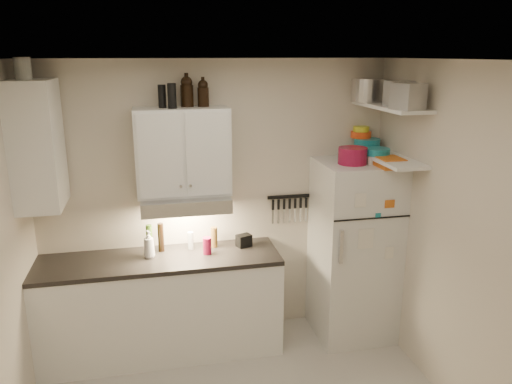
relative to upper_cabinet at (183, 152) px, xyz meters
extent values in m
cube|color=white|center=(0.30, -1.33, 0.78)|extent=(3.20, 3.00, 0.02)
cube|color=beige|center=(0.30, 0.18, -0.53)|extent=(3.20, 0.02, 2.60)
cube|color=beige|center=(1.91, -1.33, -0.53)|extent=(0.02, 3.00, 2.60)
cube|color=white|center=(-0.25, -0.14, -1.39)|extent=(2.10, 0.60, 0.88)
cube|color=black|center=(-0.25, -0.14, -0.93)|extent=(2.10, 0.62, 0.04)
cube|color=white|center=(0.00, 0.00, 0.00)|extent=(0.80, 0.33, 0.75)
cube|color=white|center=(-1.14, -0.14, 0.12)|extent=(0.33, 0.55, 1.00)
cube|color=silver|center=(0.00, -0.06, -0.44)|extent=(0.76, 0.46, 0.12)
cube|color=silver|center=(1.55, -0.18, -0.98)|extent=(0.70, 0.68, 1.70)
cube|color=white|center=(1.75, -0.31, 0.38)|extent=(0.30, 0.95, 0.03)
cube|color=white|center=(1.75, -0.31, -0.07)|extent=(0.30, 0.95, 0.03)
cube|color=black|center=(1.00, 0.15, -0.51)|extent=(0.42, 0.02, 0.03)
cylinder|color=maroon|center=(1.46, -0.24, -0.05)|extent=(0.27, 0.27, 0.15)
cube|color=#D0641A|center=(1.72, -0.43, -0.08)|extent=(0.20, 0.25, 0.08)
cylinder|color=silver|center=(1.61, -0.28, -0.08)|extent=(0.06, 0.06, 0.10)
cylinder|color=silver|center=(1.68, 0.01, 0.49)|extent=(0.32, 0.32, 0.21)
cube|color=#AAAAAD|center=(1.79, -0.36, 0.49)|extent=(0.22, 0.20, 0.20)
cube|color=#AAAAAD|center=(1.71, -0.66, 0.49)|extent=(0.26, 0.26, 0.20)
cylinder|color=teal|center=(1.72, 0.04, 0.00)|extent=(0.24, 0.24, 0.10)
cylinder|color=#EE4816|center=(1.68, 0.11, 0.08)|extent=(0.19, 0.19, 0.06)
cylinder|color=gold|center=(1.68, 0.11, 0.13)|extent=(0.15, 0.15, 0.05)
cylinder|color=teal|center=(1.68, -0.25, -0.02)|extent=(0.28, 0.28, 0.06)
cylinder|color=black|center=(-0.07, -0.06, 0.48)|extent=(0.09, 0.09, 0.21)
cylinder|color=black|center=(-0.15, 0.01, 0.47)|extent=(0.09, 0.09, 0.19)
cylinder|color=silver|center=(-1.17, -0.15, 0.71)|extent=(0.16, 0.16, 0.16)
imported|color=white|center=(-0.33, -0.11, -0.77)|extent=(0.14, 0.14, 0.27)
cylinder|color=brown|center=(0.26, 0.02, -0.81)|extent=(0.06, 0.06, 0.19)
cylinder|color=#3D681A|center=(-0.32, -0.05, -0.77)|extent=(0.06, 0.06, 0.28)
cylinder|color=black|center=(-0.22, 0.02, -0.77)|extent=(0.07, 0.07, 0.26)
cylinder|color=silver|center=(0.04, 0.01, -0.82)|extent=(0.06, 0.06, 0.16)
cylinder|color=maroon|center=(0.17, -0.13, -0.83)|extent=(0.09, 0.09, 0.15)
cube|color=black|center=(0.52, -0.03, -0.85)|extent=(0.15, 0.13, 0.11)
camera|label=1|loc=(-0.28, -4.26, 0.81)|focal=35.00mm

